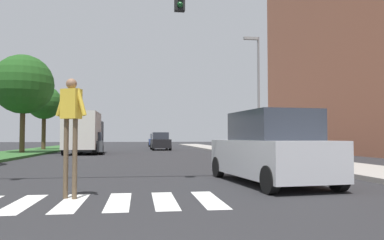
% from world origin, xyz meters
% --- Properties ---
extents(ground_plane, '(140.00, 140.00, 0.00)m').
position_xyz_m(ground_plane, '(0.00, 30.00, 0.00)').
color(ground_plane, '#262628').
extents(crosswalk, '(4.95, 2.20, 0.01)m').
position_xyz_m(crosswalk, '(0.00, 6.12, 0.00)').
color(crosswalk, silver).
rests_on(crosswalk, ground_plane).
extents(median_strip, '(4.07, 64.00, 0.15)m').
position_xyz_m(median_strip, '(-7.98, 28.00, 0.07)').
color(median_strip, '#2D5B28').
rests_on(median_strip, ground_plane).
extents(tree_far, '(4.34, 4.34, 7.15)m').
position_xyz_m(tree_far, '(-7.60, 27.36, 5.12)').
color(tree_far, '#4C3823').
rests_on(tree_far, median_strip).
extents(tree_distant, '(3.09, 3.09, 5.85)m').
position_xyz_m(tree_distant, '(-7.79, 34.32, 4.42)').
color(tree_distant, '#4C3823').
rests_on(tree_distant, median_strip).
extents(sidewalk_right, '(3.00, 64.00, 0.15)m').
position_xyz_m(sidewalk_right, '(8.82, 28.00, 0.07)').
color(sidewalk_right, '#9E9991').
rests_on(sidewalk_right, ground_plane).
extents(street_lamp_right, '(1.02, 0.24, 7.50)m').
position_xyz_m(street_lamp_right, '(8.22, 21.44, 4.59)').
color(street_lamp_right, slate).
rests_on(street_lamp_right, sidewalk_right).
extents(pedestrian_performer, '(0.70, 0.42, 2.49)m').
position_xyz_m(pedestrian_performer, '(-0.56, 6.60, 1.66)').
color(pedestrian_performer, brown).
rests_on(pedestrian_performer, ground_plane).
extents(suv_crossing, '(2.41, 4.77, 1.97)m').
position_xyz_m(suv_crossing, '(4.40, 8.49, 0.93)').
color(suv_crossing, '#B7B7BC').
rests_on(suv_crossing, ground_plane).
extents(sedan_midblock, '(2.15, 4.37, 1.64)m').
position_xyz_m(sedan_midblock, '(-2.74, 27.59, 0.76)').
color(sedan_midblock, '#474C51').
rests_on(sedan_midblock, ground_plane).
extents(sedan_distant, '(1.90, 4.41, 1.74)m').
position_xyz_m(sedan_distant, '(2.92, 35.94, 0.80)').
color(sedan_distant, black).
rests_on(sedan_distant, ground_plane).
extents(sedan_far_horizon, '(2.14, 4.61, 1.70)m').
position_xyz_m(sedan_far_horizon, '(3.12, 46.75, 0.79)').
color(sedan_far_horizon, navy).
rests_on(sedan_far_horizon, ground_plane).
extents(truck_box_delivery, '(2.40, 6.20, 3.10)m').
position_xyz_m(truck_box_delivery, '(-3.29, 27.77, 1.63)').
color(truck_box_delivery, black).
rests_on(truck_box_delivery, ground_plane).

